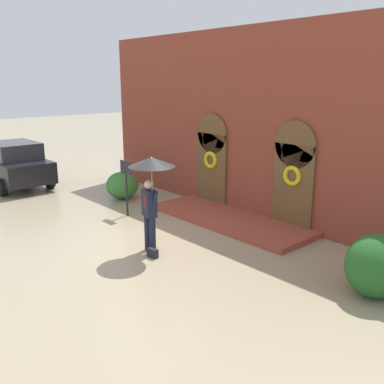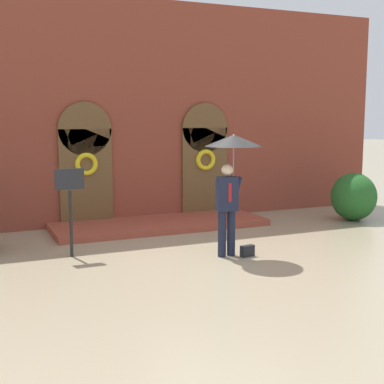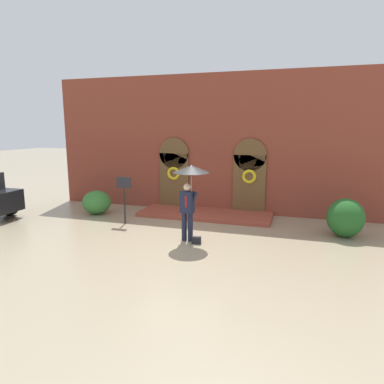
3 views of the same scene
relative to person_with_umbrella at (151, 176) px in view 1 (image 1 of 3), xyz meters
name	(u,v)px [view 1 (image 1 of 3)]	position (x,y,z in m)	size (l,w,h in m)	color
ground_plane	(144,248)	(-0.37, 0.00, -1.91)	(80.00, 80.00, 0.00)	tan
building_facade	(256,129)	(-0.37, 4.15, 0.77)	(14.00, 2.30, 5.60)	brown
person_with_umbrella	(151,176)	(0.00, 0.00, 0.00)	(1.10, 1.10, 2.36)	#191E33
handbag	(153,253)	(0.26, -0.20, -1.80)	(0.28, 0.12, 0.22)	black
sign_post	(126,179)	(-2.88, 1.16, -0.75)	(0.56, 0.06, 1.72)	black
shrub_left	(122,185)	(-4.68, 2.14, -1.44)	(1.13, 1.14, 0.95)	#387A33
shrub_right	(376,266)	(4.61, 1.92, -1.29)	(1.15, 1.21, 1.24)	#235B23
parked_car	(13,164)	(-9.07, -0.05, -1.03)	(4.11, 2.03, 1.76)	black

